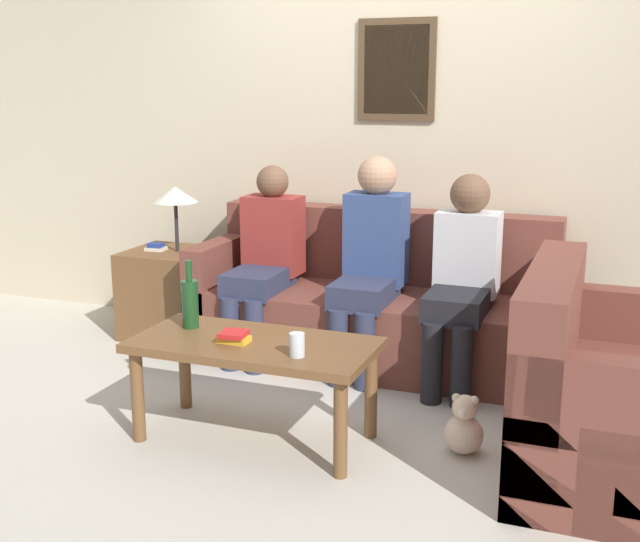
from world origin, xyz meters
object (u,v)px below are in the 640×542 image
couch_side (608,401)px  person_right (463,273)px  couch_main (374,309)px  person_left (265,255)px  coffee_table (254,355)px  teddy_bear (464,428)px  person_middle (370,256)px  wine_bottle (190,302)px  drinking_glass (297,345)px

couch_side → person_right: person_right is taller
couch_main → person_left: (-0.64, -0.14, 0.31)m
coffee_table → teddy_bear: size_ratio=4.01×
coffee_table → couch_main: bearing=81.9°
couch_main → person_left: size_ratio=1.83×
person_middle → person_right: (0.54, -0.05, -0.04)m
couch_main → wine_bottle: bearing=-115.2°
person_right → teddy_bear: bearing=-77.1°
person_left → person_middle: size_ratio=0.93×
couch_main → teddy_bear: size_ratio=7.54×
person_left → person_right: person_right is taller
couch_side → person_right: bearing=44.7°
couch_side → person_left: person_left is taller
person_middle → person_right: bearing=-5.8°
couch_main → couch_side: size_ratio=1.74×
wine_bottle → person_right: person_right is taller
person_left → person_right: 1.20m
couch_main → person_right: 0.68m
wine_bottle → person_left: bearing=94.7°
drinking_glass → coffee_table: bearing=155.0°
coffee_table → person_middle: 1.16m
coffee_table → person_right: size_ratio=0.97×
couch_side → coffee_table: couch_side is taller
wine_bottle → person_middle: 1.18m
wine_bottle → person_middle: person_middle is taller
wine_bottle → person_right: bearing=41.0°
couch_side → teddy_bear: couch_side is taller
couch_side → teddy_bear: (-0.59, -0.06, -0.19)m
couch_side → person_left: bearing=66.5°
person_left → person_right: bearing=-3.3°
teddy_bear → person_left: bearing=146.5°
couch_main → person_right: size_ratio=1.82×
drinking_glass → teddy_bear: (0.67, 0.32, -0.41)m
drinking_glass → person_middle: person_middle is taller
drinking_glass → teddy_bear: bearing=25.6°
couch_side → person_right: (-0.79, 0.80, 0.31)m
coffee_table → person_left: (-0.46, 1.12, 0.21)m
wine_bottle → drinking_glass: wine_bottle is taller
drinking_glass → person_middle: (-0.06, 1.23, 0.14)m
person_left → coffee_table: bearing=-67.7°
couch_main → drinking_glass: 1.41m
couch_main → wine_bottle: 1.34m
couch_main → wine_bottle: size_ratio=6.35×
couch_main → coffee_table: bearing=-98.1°
person_middle → coffee_table: bearing=-100.5°
teddy_bear → coffee_table: bearing=-168.0°
couch_main → person_left: person_left is taller
coffee_table → person_left: 1.23m
couch_main → person_right: bearing=-20.7°
drinking_glass → person_middle: 1.24m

